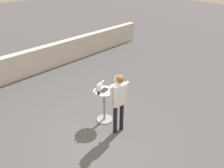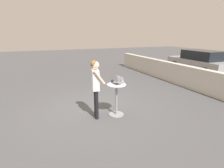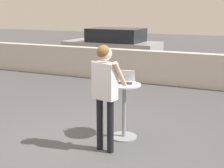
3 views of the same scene
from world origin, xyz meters
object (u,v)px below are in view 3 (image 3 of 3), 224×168
coffee_mug (112,81)px  laptop (125,81)px  cafe_table (124,107)px  parked_car_near_street (113,45)px  standing_person (105,85)px

coffee_mug → laptop: bearing=20.8°
laptop → cafe_table: bearing=-78.5°
parked_car_near_street → standing_person: bearing=-67.3°
parked_car_near_street → laptop: bearing=-65.1°
cafe_table → parked_car_near_street: bearing=114.9°
cafe_table → standing_person: size_ratio=0.57×
laptop → coffee_mug: (-0.22, -0.08, -0.00)m
cafe_table → standing_person: bearing=-97.6°
laptop → standing_person: standing_person is taller
coffee_mug → parked_car_near_street: size_ratio=0.03×
cafe_table → coffee_mug: 0.53m
standing_person → laptop: bearing=83.7°
cafe_table → laptop: (-0.01, 0.05, 0.48)m
cafe_table → standing_person: (-0.09, -0.64, 0.55)m
laptop → coffee_mug: 0.24m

